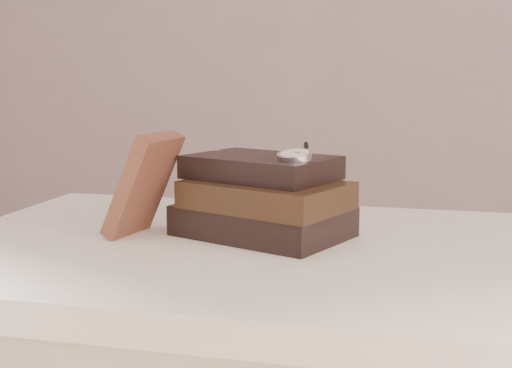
# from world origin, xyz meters

# --- Properties ---
(table) EXTENTS (1.00, 0.60, 0.75)m
(table) POSITION_xyz_m (0.00, 0.35, 0.66)
(table) COLOR silver
(table) RESTS_ON ground
(book_stack) EXTENTS (0.27, 0.23, 0.11)m
(book_stack) POSITION_xyz_m (-0.05, 0.39, 0.80)
(book_stack) COLOR black
(book_stack) RESTS_ON table
(journal) EXTENTS (0.10, 0.11, 0.15)m
(journal) POSITION_xyz_m (-0.22, 0.35, 0.82)
(journal) COLOR #47251B
(journal) RESTS_ON table
(pocket_watch) EXTENTS (0.06, 0.15, 0.02)m
(pocket_watch) POSITION_xyz_m (-0.00, 0.36, 0.87)
(pocket_watch) COLOR silver
(pocket_watch) RESTS_ON book_stack
(eyeglasses) EXTENTS (0.13, 0.14, 0.05)m
(eyeglasses) POSITION_xyz_m (-0.10, 0.49, 0.82)
(eyeglasses) COLOR silver
(eyeglasses) RESTS_ON book_stack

